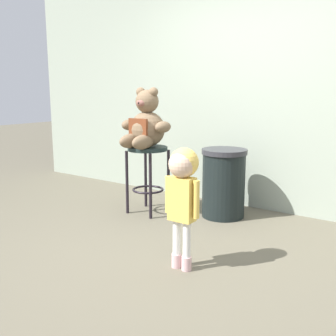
{
  "coord_description": "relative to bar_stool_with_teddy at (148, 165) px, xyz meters",
  "views": [
    {
      "loc": [
        1.8,
        -2.41,
        1.32
      ],
      "look_at": [
        -0.29,
        0.5,
        0.61
      ],
      "focal_mm": 42.78,
      "sensor_mm": 36.0,
      "label": 1
    }
  ],
  "objects": [
    {
      "name": "ground_plane",
      "position": [
        0.83,
        -0.88,
        -0.53
      ],
      "size": [
        24.0,
        24.0,
        0.0
      ],
      "primitive_type": "plane",
      "color": "#5D5747"
    },
    {
      "name": "building_wall",
      "position": [
        0.83,
        0.99,
        1.18
      ],
      "size": [
        6.91,
        0.3,
        3.4
      ],
      "primitive_type": "cube",
      "color": "#95A18F",
      "rests_on": "ground_plane"
    },
    {
      "name": "bar_stool_with_teddy",
      "position": [
        0.0,
        0.0,
        0.0
      ],
      "size": [
        0.42,
        0.42,
        0.72
      ],
      "color": "#1D2B2A",
      "rests_on": "ground_plane"
    },
    {
      "name": "teddy_bear",
      "position": [
        -0.0,
        -0.03,
        0.43
      ],
      "size": [
        0.58,
        0.52,
        0.62
      ],
      "color": "brown",
      "rests_on": "bar_stool_with_teddy"
    },
    {
      "name": "child_walking",
      "position": [
        1.08,
        -0.95,
        0.14
      ],
      "size": [
        0.29,
        0.23,
        0.91
      ],
      "rotation": [
        0.0,
        0.0,
        -0.97
      ],
      "color": "beige",
      "rests_on": "ground_plane"
    },
    {
      "name": "trash_bin",
      "position": [
        0.73,
        0.35,
        -0.16
      ],
      "size": [
        0.47,
        0.47,
        0.72
      ],
      "color": "black",
      "rests_on": "ground_plane"
    }
  ]
}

